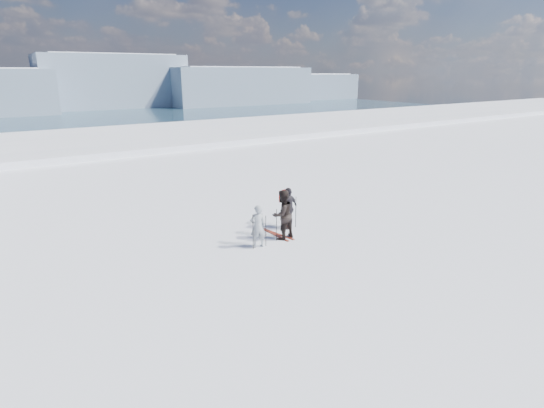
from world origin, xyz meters
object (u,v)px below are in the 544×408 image
(skis_loose, at_px, (276,234))
(skier_dark, at_px, (282,215))
(skier_grey, at_px, (258,226))
(skier_pack, at_px, (289,208))

(skis_loose, bearing_deg, skier_dark, -91.91)
(skier_grey, bearing_deg, skis_loose, -143.96)
(skier_dark, bearing_deg, skier_pack, -145.19)
(skis_loose, bearing_deg, skier_pack, 21.08)
(skier_grey, xyz_separation_m, skier_dark, (1.19, 0.20, 0.16))
(skier_dark, height_order, skier_pack, skier_dark)
(skis_loose, bearing_deg, skier_grey, -151.41)
(skier_pack, bearing_deg, skis_loose, 3.02)
(skier_grey, distance_m, skier_pack, 2.23)
(skier_dark, relative_size, skier_pack, 1.12)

